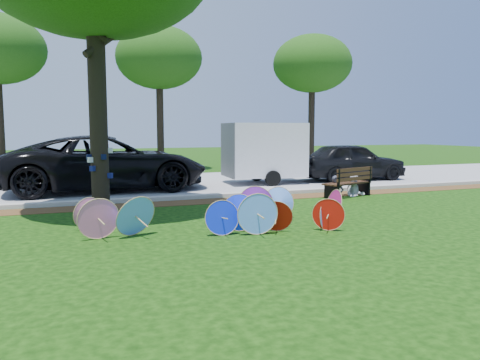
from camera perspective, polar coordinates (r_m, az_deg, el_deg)
The scene contains 12 objects.
ground at distance 9.76m, azimuth 1.39°, elevation -6.57°, with size 90.00×90.00×0.00m, color black.
mulch_strip at distance 13.96m, azimuth -5.54°, elevation -2.69°, with size 90.00×1.00×0.01m, color #472D16.
curb at distance 14.63m, azimuth -6.26°, elevation -2.07°, with size 90.00×0.30×0.12m, color #B7B5AD.
street at distance 18.65m, azimuth -9.41°, elevation -0.50°, with size 90.00×8.00×0.01m, color gray.
parasol_pile at distance 10.13m, azimuth -0.95°, elevation -3.84°, with size 6.00×2.45×0.89m.
black_van at distance 17.07m, azimuth -15.95°, elevation 1.98°, with size 3.22×6.98×1.94m, color black.
dark_pickup at distance 20.42m, azimuth 13.39°, elevation 2.22°, with size 1.88×4.66×1.59m, color black.
cargo_trailer at distance 18.61m, azimuth 2.99°, elevation 3.71°, with size 3.00×1.90×2.70m, color silver.
park_bench at distance 15.35m, azimuth 12.87°, elevation -0.26°, with size 1.80×0.69×0.94m, color black, non-canonical shape.
person_left at distance 15.18m, azimuth 11.68°, elevation 0.44°, with size 0.49×0.32×1.33m, color #343646.
person_right at distance 15.57m, azimuth 13.86°, elevation 0.55°, with size 0.65×0.51×1.34m, color silver.
bg_trees at distance 24.82m, azimuth -8.95°, elevation 14.50°, with size 20.30×5.19×7.40m.
Camera 1 is at (-3.56, -8.83, 2.16)m, focal length 35.00 mm.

